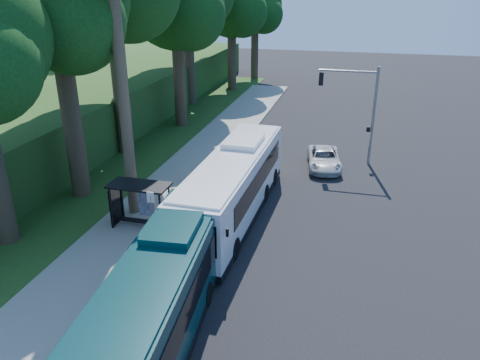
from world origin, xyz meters
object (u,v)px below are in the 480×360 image
(bus_shelter, at_px, (137,196))
(teal_bus, at_px, (159,297))
(white_bus, at_px, (234,184))
(pickup, at_px, (324,159))

(bus_shelter, bearing_deg, teal_bus, -59.01)
(white_bus, distance_m, teal_bus, 10.23)
(bus_shelter, distance_m, pickup, 14.44)
(bus_shelter, xyz_separation_m, white_bus, (4.66, 2.50, 0.11))
(white_bus, relative_size, teal_bus, 1.05)
(teal_bus, relative_size, pickup, 2.61)
(bus_shelter, xyz_separation_m, pickup, (8.97, 11.26, -1.13))
(bus_shelter, height_order, teal_bus, teal_bus)
(pickup, bearing_deg, teal_bus, -111.69)
(white_bus, bearing_deg, teal_bus, -88.84)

